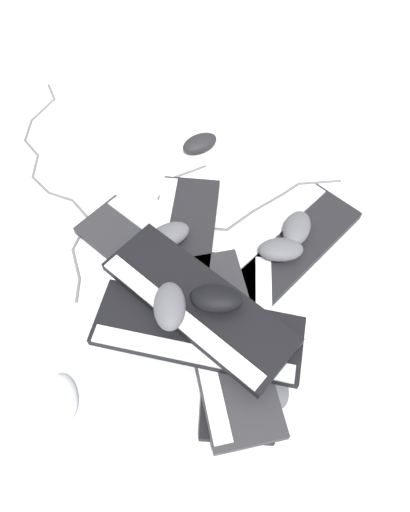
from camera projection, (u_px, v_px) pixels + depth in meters
name	position (u px, v px, depth m)	size (l,w,h in m)	color
ground_plane	(173.00, 265.00, 1.14)	(3.20, 3.20, 0.00)	silver
keyboard_0	(286.00, 248.00, 1.15)	(0.46, 0.26, 0.03)	black
keyboard_1	(156.00, 258.00, 1.14)	(0.29, 0.46, 0.03)	#232326
keyboard_2	(240.00, 338.00, 1.02)	(0.37, 0.45, 0.03)	black
keyboard_3	(226.00, 340.00, 0.99)	(0.28, 0.46, 0.03)	#232326
keyboard_4	(180.00, 248.00, 1.12)	(0.38, 0.44, 0.03)	black
keyboard_5	(198.00, 332.00, 0.96)	(0.43, 0.41, 0.03)	black
keyboard_6	(197.00, 303.00, 0.97)	(0.29, 0.46, 0.03)	black
mouse_0	(297.00, 228.00, 1.14)	(0.11, 0.07, 0.04)	#4C4C51
mouse_1	(200.00, 143.00, 1.35)	(0.11, 0.07, 0.04)	black
mouse_2	(281.00, 250.00, 1.11)	(0.11, 0.07, 0.04)	#4C4C51
mouse_3	(170.00, 306.00, 0.92)	(0.11, 0.07, 0.04)	#4C4C51
mouse_4	(168.00, 236.00, 1.09)	(0.11, 0.07, 0.04)	#4C4C51
mouse_5	(271.00, 383.00, 0.96)	(0.11, 0.07, 0.04)	#4C4C51
mouse_6	(217.00, 298.00, 0.93)	(0.11, 0.07, 0.04)	black
mouse_7	(61.00, 400.00, 0.94)	(0.11, 0.07, 0.04)	#B7B7BC
cable_0	(231.00, 198.00, 1.25)	(0.48, 0.25, 0.01)	#59595B
cable_1	(53.00, 175.00, 1.30)	(0.22, 0.82, 0.01)	#59595B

